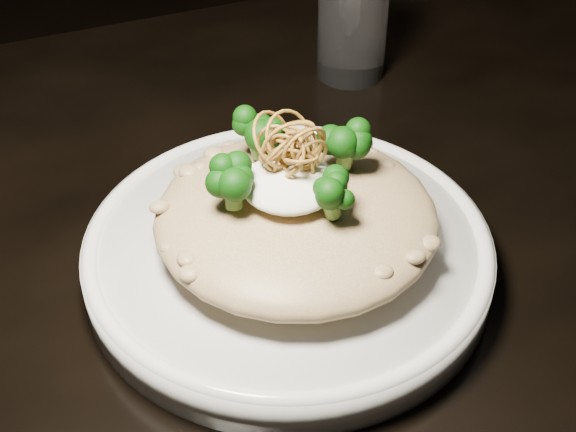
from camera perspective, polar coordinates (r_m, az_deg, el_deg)
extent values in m
cube|color=black|center=(0.71, 2.69, -0.14)|extent=(1.10, 0.80, 0.04)
cylinder|color=black|center=(1.37, 14.89, 1.00)|extent=(0.05, 0.05, 0.71)
cylinder|color=white|center=(0.62, 0.00, -2.77)|extent=(0.31, 0.31, 0.03)
ellipsoid|color=brown|center=(0.59, 0.58, -0.03)|extent=(0.21, 0.21, 0.05)
ellipsoid|color=white|center=(0.57, 0.08, 2.31)|extent=(0.07, 0.07, 0.02)
cylinder|color=silver|center=(0.85, 4.62, 13.78)|extent=(0.08, 0.08, 0.13)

